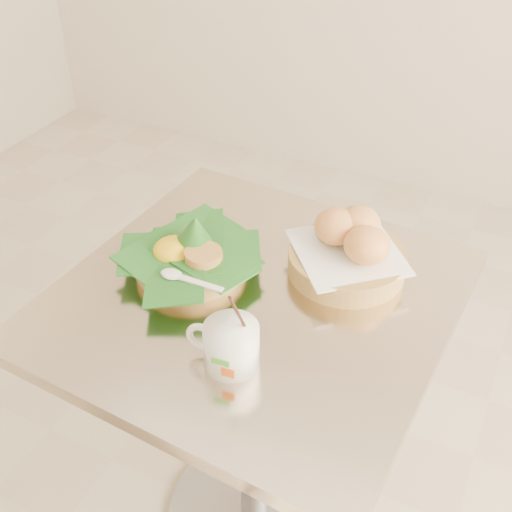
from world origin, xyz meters
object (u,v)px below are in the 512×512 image
at_px(cafe_table, 255,375).
at_px(coffee_mug, 230,344).
at_px(bread_basket, 349,250).
at_px(rice_basket, 190,253).

xyz_separation_m(cafe_table, coffee_mug, (0.04, -0.17, 0.26)).
bearing_deg(bread_basket, rice_basket, -154.70).
relative_size(cafe_table, rice_basket, 2.77).
distance_m(cafe_table, coffee_mug, 0.32).
height_order(rice_basket, coffee_mug, coffee_mug).
bearing_deg(cafe_table, coffee_mug, -76.66).
relative_size(bread_basket, coffee_mug, 1.73).
xyz_separation_m(rice_basket, coffee_mug, (0.19, -0.19, 0.01)).
bearing_deg(coffee_mug, rice_basket, 134.91).
bearing_deg(rice_basket, coffee_mug, -45.09).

